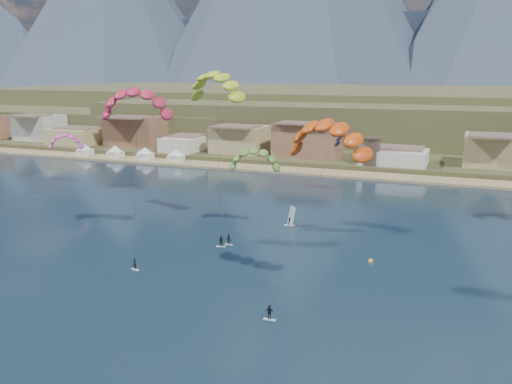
% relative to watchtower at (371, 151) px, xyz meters
% --- Properties ---
extents(ground, '(2400.00, 2400.00, 0.00)m').
position_rel_watchtower_xyz_m(ground, '(-5.00, -114.00, -6.37)').
color(ground, black).
rests_on(ground, ground).
extents(beach, '(2200.00, 12.00, 0.90)m').
position_rel_watchtower_xyz_m(beach, '(-5.00, -8.00, -6.12)').
color(beach, tan).
rests_on(beach, ground).
extents(land, '(2200.00, 900.00, 4.00)m').
position_rel_watchtower_xyz_m(land, '(-5.00, 446.00, -6.37)').
color(land, brown).
rests_on(land, ground).
extents(foothills, '(940.00, 210.00, 18.00)m').
position_rel_watchtower_xyz_m(foothills, '(17.39, 118.47, 2.71)').
color(foothills, brown).
rests_on(foothills, ground).
extents(town, '(400.00, 24.00, 12.00)m').
position_rel_watchtower_xyz_m(town, '(-45.00, 8.00, 1.63)').
color(town, silver).
rests_on(town, ground).
extents(watchtower, '(5.82, 5.82, 8.60)m').
position_rel_watchtower_xyz_m(watchtower, '(0.00, 0.00, 0.00)').
color(watchtower, '#47382D').
rests_on(watchtower, ground).
extents(beach_tents, '(43.40, 6.40, 5.00)m').
position_rel_watchtower_xyz_m(beach_tents, '(-81.25, -8.00, -2.66)').
color(beach_tents, white).
rests_on(beach_tents, ground).
extents(kitesurfer_red, '(14.31, 17.38, 29.84)m').
position_rel_watchtower_xyz_m(kitesurfer_red, '(-25.12, -86.77, 19.31)').
color(kitesurfer_red, silver).
rests_on(kitesurfer_red, ground).
extents(kitesurfer_yellow, '(13.90, 15.76, 31.68)m').
position_rel_watchtower_xyz_m(kitesurfer_yellow, '(-16.50, -72.98, 21.82)').
color(kitesurfer_yellow, silver).
rests_on(kitesurfer_yellow, ground).
extents(kitesurfer_orange, '(12.73, 13.03, 25.76)m').
position_rel_watchtower_xyz_m(kitesurfer_orange, '(11.81, -99.26, 16.24)').
color(kitesurfer_orange, silver).
rests_on(kitesurfer_orange, ground).
extents(kitesurfer_green, '(10.92, 14.04, 18.04)m').
position_rel_watchtower_xyz_m(kitesurfer_green, '(-9.43, -71.76, 8.08)').
color(kitesurfer_green, silver).
rests_on(kitesurfer_green, ground).
extents(distant_kite_pink, '(10.37, 7.77, 16.13)m').
position_rel_watchtower_xyz_m(distant_kite_pink, '(-71.61, -50.63, 6.32)').
color(distant_kite_pink, '#262626').
rests_on(distant_kite_pink, ground).
extents(distant_kite_dark, '(9.39, 7.24, 17.23)m').
position_rel_watchtower_xyz_m(distant_kite_dark, '(0.32, -33.40, 7.81)').
color(distant_kite_dark, '#262626').
rests_on(distant_kite_dark, ground).
extents(windsurfer, '(2.21, 2.42, 3.84)m').
position_rel_watchtower_xyz_m(windsurfer, '(-3.89, -66.25, -5.15)').
color(windsurfer, silver).
rests_on(windsurfer, ground).
extents(buoy, '(0.78, 0.78, 0.78)m').
position_rel_watchtower_xyz_m(buoy, '(15.00, -81.96, -6.24)').
color(buoy, yellow).
rests_on(buoy, ground).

